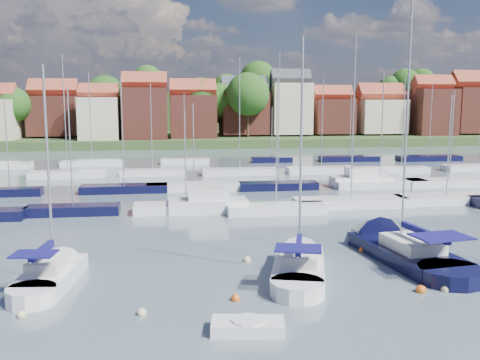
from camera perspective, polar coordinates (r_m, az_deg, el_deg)
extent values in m
plane|color=#4A5A65|center=(68.20, -0.27, 0.12)|extent=(260.00, 260.00, 0.00)
cube|color=silver|center=(31.45, -19.47, -9.94)|extent=(3.15, 6.17, 1.20)
cone|color=silver|center=(34.81, -17.54, -8.06)|extent=(2.79, 3.15, 2.47)
cylinder|color=silver|center=(28.82, -21.35, -11.74)|extent=(2.74, 2.74, 1.20)
cube|color=silver|center=(30.80, -19.80, -8.50)|extent=(2.01, 2.65, 0.70)
cylinder|color=#B2B2B7|center=(30.52, -19.79, 1.21)|extent=(0.14, 0.14, 10.96)
cylinder|color=#B2B2B7|center=(29.82, -20.39, -7.38)|extent=(0.49, 3.28, 0.10)
cube|color=#131155|center=(29.78, -20.40, -7.10)|extent=(0.67, 3.14, 0.35)
cube|color=#131155|center=(28.78, -21.12, -7.37)|extent=(2.26, 1.72, 0.08)
cube|color=silver|center=(31.18, 6.29, -9.65)|extent=(4.52, 7.29, 1.20)
cone|color=silver|center=(35.23, 6.45, -7.51)|extent=(3.60, 3.93, 2.83)
cylinder|color=silver|center=(27.97, 6.12, -11.81)|extent=(3.48, 3.48, 1.20)
cube|color=silver|center=(30.44, 6.30, -8.23)|extent=(2.66, 3.25, 0.70)
cylinder|color=#B2B2B7|center=(30.24, 6.52, 3.12)|extent=(0.14, 0.14, 12.56)
cylinder|color=#B2B2B7|center=(29.30, 6.28, -7.16)|extent=(1.10, 3.66, 0.10)
cube|color=#131155|center=(29.26, 6.29, -6.88)|extent=(1.24, 3.53, 0.35)
cube|color=#131155|center=(28.04, 6.23, -7.25)|extent=(2.77, 2.27, 0.08)
cube|color=black|center=(35.50, 17.28, -7.73)|extent=(4.74, 9.11, 1.20)
cone|color=black|center=(40.01, 13.08, -5.74)|extent=(4.15, 4.67, 3.63)
cylinder|color=black|center=(32.10, 21.51, -9.68)|extent=(4.07, 4.07, 1.20)
cube|color=silver|center=(34.76, 17.89, -6.48)|extent=(2.99, 3.93, 0.70)
cylinder|color=#B2B2B7|center=(34.67, 17.39, 6.72)|extent=(0.14, 0.14, 16.49)
cylinder|color=#B2B2B7|center=(33.59, 19.09, -5.56)|extent=(0.74, 4.81, 0.10)
cube|color=#131155|center=(33.55, 19.10, -5.31)|extent=(0.90, 4.59, 0.35)
cube|color=#131155|center=(32.27, 20.69, -5.65)|extent=(3.34, 2.56, 0.08)
cube|color=silver|center=(23.93, 0.85, -15.44)|extent=(3.35, 1.93, 0.62)
cylinder|color=silver|center=(23.86, 0.85, -15.06)|extent=(1.47, 1.47, 0.40)
sphere|color=beige|center=(27.46, -22.28, -13.38)|extent=(0.41, 0.41, 0.41)
sphere|color=beige|center=(26.17, -10.43, -13.96)|extent=(0.44, 0.44, 0.44)
sphere|color=#D85914|center=(27.45, -0.50, -12.72)|extent=(0.46, 0.46, 0.46)
sphere|color=#D85914|center=(30.08, 18.73, -11.26)|extent=(0.55, 0.55, 0.55)
sphere|color=#D85914|center=(36.72, 12.90, -7.42)|extent=(0.43, 0.43, 0.43)
sphere|color=beige|center=(33.60, 0.77, -8.70)|extent=(0.49, 0.49, 0.49)
sphere|color=beige|center=(30.65, 21.06, -11.01)|extent=(0.50, 0.50, 0.50)
cube|color=black|center=(49.10, -17.37, -3.16)|extent=(8.01, 2.24, 1.00)
cylinder|color=#B2B2B7|center=(48.32, -17.66, 3.34)|extent=(0.12, 0.12, 10.16)
cube|color=silver|center=(48.08, -5.79, -3.05)|extent=(9.22, 2.58, 1.00)
cylinder|color=#B2B2B7|center=(47.38, -5.87, 2.40)|extent=(0.12, 0.12, 8.18)
cube|color=silver|center=(47.45, 3.88, -3.18)|extent=(8.78, 2.46, 1.00)
cylinder|color=#B2B2B7|center=(46.61, 3.95, 4.10)|extent=(0.12, 0.12, 11.06)
cube|color=silver|center=(51.43, 11.74, -2.43)|extent=(10.79, 3.02, 1.00)
cylinder|color=#B2B2B7|center=(50.55, 12.01, 6.44)|extent=(0.12, 0.12, 14.87)
cube|color=silver|center=(55.74, 21.11, -1.98)|extent=(10.13, 2.84, 1.00)
cylinder|color=#B2B2B7|center=(55.08, 21.41, 3.45)|extent=(0.12, 0.12, 9.59)
cube|color=silver|center=(47.96, -3.44, -2.87)|extent=(7.00, 2.60, 1.40)
cube|color=silver|center=(47.76, -3.45, -1.57)|extent=(3.50, 2.20, 1.30)
cube|color=black|center=(60.92, -23.32, -1.26)|extent=(6.54, 1.83, 1.00)
cylinder|color=#B2B2B7|center=(60.33, -23.61, 3.60)|extent=(0.12, 0.12, 9.37)
cube|color=black|center=(59.50, -12.24, -0.97)|extent=(9.30, 2.60, 1.00)
cylinder|color=#B2B2B7|center=(58.82, -12.43, 5.04)|extent=(0.12, 0.12, 11.48)
cube|color=silver|center=(59.75, -4.92, -0.77)|extent=(10.40, 2.91, 1.00)
cylinder|color=#B2B2B7|center=(59.16, -4.98, 3.91)|extent=(0.12, 0.12, 8.77)
cube|color=black|center=(60.23, 4.10, -0.68)|extent=(8.80, 2.46, 1.00)
cylinder|color=#B2B2B7|center=(59.49, 4.18, 6.62)|extent=(0.12, 0.12, 14.33)
cube|color=silver|center=(63.63, 14.68, -0.45)|extent=(10.73, 3.00, 1.00)
cylinder|color=#B2B2B7|center=(62.98, 14.91, 5.47)|extent=(0.12, 0.12, 12.14)
cube|color=silver|center=(67.13, 21.41, -0.31)|extent=(10.48, 2.93, 1.00)
cylinder|color=#B2B2B7|center=(66.55, 21.67, 4.50)|extent=(0.12, 0.12, 10.28)
cube|color=silver|center=(63.67, 12.79, -0.24)|extent=(7.00, 2.60, 1.40)
cube|color=silver|center=(63.52, 12.82, 0.74)|extent=(3.50, 2.20, 1.30)
cube|color=silver|center=(72.89, -17.90, 0.52)|extent=(9.71, 2.72, 1.00)
cylinder|color=#B2B2B7|center=(72.28, -18.19, 6.77)|extent=(0.12, 0.12, 14.88)
cube|color=silver|center=(72.07, -9.32, 0.74)|extent=(8.49, 2.38, 1.00)
cylinder|color=#B2B2B7|center=(71.51, -9.44, 5.63)|extent=(0.12, 0.12, 11.31)
cube|color=silver|center=(71.96, -0.04, 0.84)|extent=(10.16, 2.85, 1.00)
cylinder|color=#B2B2B7|center=(71.34, -0.04, 7.06)|extent=(0.12, 0.12, 14.59)
cube|color=silver|center=(74.46, 8.66, 1.00)|extent=(9.53, 2.67, 1.00)
cylinder|color=#B2B2B7|center=(73.90, 8.77, 5.97)|extent=(0.12, 0.12, 11.91)
cube|color=silver|center=(77.01, 16.82, 0.98)|extent=(7.62, 2.13, 1.00)
cylinder|color=#B2B2B7|center=(76.47, 17.03, 5.86)|extent=(0.12, 0.12, 12.13)
cube|color=silver|center=(83.67, 24.05, 1.18)|extent=(10.17, 2.85, 1.00)
cylinder|color=#B2B2B7|center=(83.22, 24.27, 4.84)|extent=(0.12, 0.12, 9.73)
cube|color=silver|center=(84.77, -15.50, 1.69)|extent=(9.24, 2.59, 1.00)
cylinder|color=#B2B2B7|center=(84.27, -15.69, 6.48)|extent=(0.12, 0.12, 13.17)
cube|color=silver|center=(84.78, -5.89, 1.96)|extent=(7.57, 2.12, 1.00)
cylinder|color=#B2B2B7|center=(84.33, -5.95, 5.75)|extent=(0.12, 0.12, 10.24)
cube|color=black|center=(86.53, 3.39, 2.12)|extent=(6.58, 1.84, 1.00)
cylinder|color=#B2B2B7|center=(86.15, 3.42, 5.10)|extent=(0.12, 0.12, 8.01)
cube|color=black|center=(89.91, 11.60, 2.20)|extent=(9.92, 2.78, 1.00)
cylinder|color=#B2B2B7|center=(89.47, 11.71, 6.00)|extent=(0.12, 0.12, 10.92)
cube|color=black|center=(94.25, 19.49, 2.17)|extent=(10.55, 2.95, 1.00)
cylinder|color=#B2B2B7|center=(93.82, 19.68, 5.97)|extent=(0.12, 0.12, 11.51)
cube|color=#334A25|center=(144.49, -4.29, 4.65)|extent=(200.00, 70.00, 3.00)
cube|color=#334A25|center=(169.20, -4.83, 6.79)|extent=(200.00, 60.00, 14.00)
cube|color=brown|center=(127.17, -19.17, 6.51)|extent=(10.37, 9.97, 8.73)
cube|color=#963F2B|center=(127.15, -19.30, 9.04)|extent=(10.57, 5.13, 5.13)
cube|color=beige|center=(116.79, -14.72, 6.33)|extent=(8.09, 8.80, 8.96)
cube|color=#963F2B|center=(116.74, -14.83, 9.01)|extent=(8.25, 4.00, 4.00)
cube|color=brown|center=(116.95, -10.08, 6.97)|extent=(9.36, 10.17, 10.97)
cube|color=#963F2B|center=(116.98, -10.17, 10.21)|extent=(9.54, 4.63, 4.63)
cube|color=brown|center=(118.74, -5.03, 6.71)|extent=(9.90, 8.56, 9.42)
cube|color=#963F2B|center=(118.71, -5.07, 9.57)|extent=(10.10, 4.90, 4.90)
cube|color=brown|center=(124.87, 0.47, 7.12)|extent=(10.59, 8.93, 9.49)
cube|color=#383A42|center=(124.87, 0.47, 9.89)|extent=(10.80, 5.24, 5.24)
cube|color=beige|center=(125.98, 5.35, 7.59)|extent=(9.01, 8.61, 11.65)
cube|color=#383A42|center=(126.06, 5.39, 10.74)|extent=(9.19, 4.46, 4.46)
cube|color=brown|center=(129.94, 9.74, 6.73)|extent=(9.10, 9.34, 8.00)
cube|color=#963F2B|center=(129.89, 9.80, 8.98)|extent=(9.28, 4.50, 4.50)
cube|color=beige|center=(133.57, 14.65, 6.59)|extent=(10.86, 9.59, 7.88)
cube|color=#963F2B|center=(133.53, 14.74, 8.85)|extent=(11.07, 5.37, 5.37)
cube|color=brown|center=(136.09, 19.73, 6.80)|extent=(9.18, 9.96, 10.97)
cube|color=#963F2B|center=(136.11, 19.87, 9.58)|extent=(9.36, 4.54, 4.54)
cube|color=brown|center=(142.80, 23.60, 6.85)|extent=(11.39, 9.67, 10.76)
cube|color=#963F2B|center=(142.85, 23.76, 9.56)|extent=(11.62, 5.64, 5.64)
cylinder|color=#382619|center=(156.79, 17.10, 7.60)|extent=(0.50, 0.50, 4.47)
sphere|color=#2B5A1C|center=(156.86, 17.19, 9.82)|extent=(8.18, 8.18, 8.18)
cylinder|color=#382619|center=(123.59, -2.09, 5.66)|extent=(0.50, 0.50, 4.46)
sphere|color=#2B5A1C|center=(123.44, -2.10, 8.46)|extent=(8.15, 8.15, 8.15)
cylinder|color=#382619|center=(142.62, 1.93, 7.94)|extent=(0.50, 0.50, 5.15)
sphere|color=#2B5A1C|center=(142.72, 1.95, 10.75)|extent=(9.41, 9.41, 9.41)
cylinder|color=#382619|center=(143.29, -9.77, 7.87)|extent=(0.50, 0.50, 4.56)
sphere|color=#2B5A1C|center=(143.37, -9.83, 10.34)|extent=(8.34, 8.34, 8.34)
cylinder|color=#382619|center=(133.05, -14.07, 5.76)|extent=(0.50, 0.50, 5.15)
sphere|color=#2B5A1C|center=(132.93, -14.18, 8.77)|extent=(9.42, 9.42, 9.42)
cylinder|color=#382619|center=(137.53, -20.47, 6.64)|extent=(0.50, 0.50, 3.42)
sphere|color=#2B5A1C|center=(137.50, -20.57, 8.57)|extent=(6.26, 6.26, 6.26)
cylinder|color=#382619|center=(133.68, 1.95, 5.72)|extent=(0.50, 0.50, 3.77)
sphere|color=#2B5A1C|center=(133.53, 1.96, 7.91)|extent=(6.89, 6.89, 6.89)
cylinder|color=#382619|center=(119.32, 0.84, 5.74)|extent=(0.50, 0.50, 5.21)
sphere|color=#2B5A1C|center=(119.19, 0.84, 9.14)|extent=(9.53, 9.53, 9.53)
cylinder|color=#382619|center=(146.87, 21.11, 5.25)|extent=(0.50, 0.50, 2.97)
sphere|color=#2B5A1C|center=(146.73, 21.20, 6.83)|extent=(5.44, 5.44, 5.44)
cylinder|color=#382619|center=(121.03, -4.17, 5.67)|extent=(0.50, 0.50, 4.84)
sphere|color=#2B5A1C|center=(120.89, -4.20, 8.78)|extent=(8.85, 8.85, 8.85)
cylinder|color=#382619|center=(155.32, 15.67, 7.53)|extent=(0.50, 0.50, 3.72)
sphere|color=#2B5A1C|center=(155.34, 15.75, 9.39)|extent=(6.80, 6.80, 6.80)
cylinder|color=#382619|center=(136.53, 19.73, 5.35)|extent=(0.50, 0.50, 4.05)
sphere|color=#2B5A1C|center=(136.38, 19.85, 7.65)|extent=(7.40, 7.40, 7.40)
cylinder|color=#382619|center=(124.08, -22.88, 4.90)|extent=(0.50, 0.50, 4.00)
sphere|color=#2B5A1C|center=(123.93, -23.02, 7.41)|extent=(7.32, 7.32, 7.32)
cylinder|color=#382619|center=(141.07, -1.43, 7.67)|extent=(0.50, 0.50, 3.93)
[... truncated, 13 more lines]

